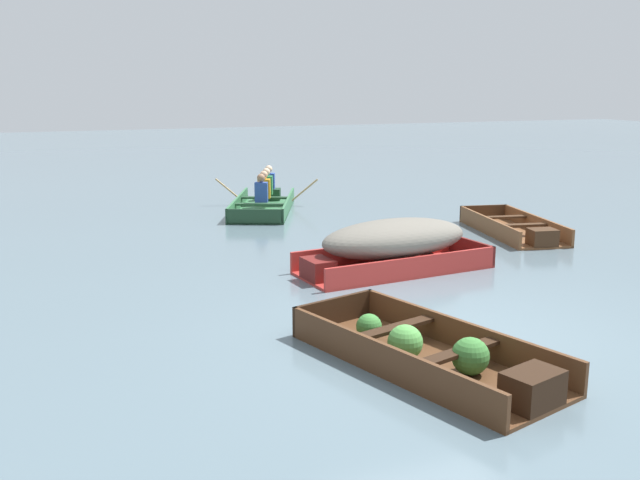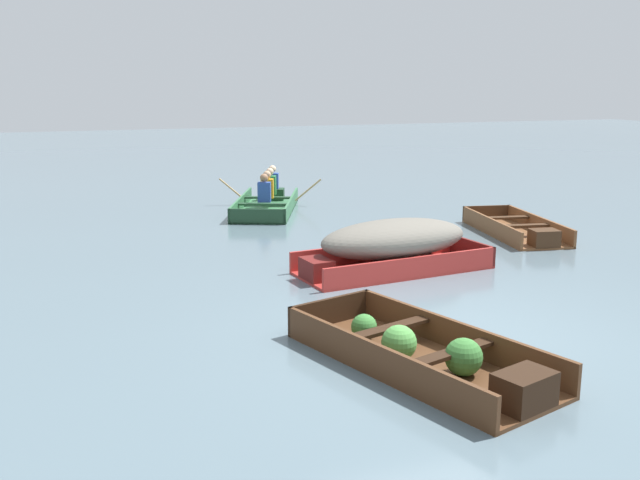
# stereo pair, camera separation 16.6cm
# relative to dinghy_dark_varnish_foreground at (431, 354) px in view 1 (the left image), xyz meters

# --- Properties ---
(ground_plane) EXTENTS (80.00, 80.00, 0.00)m
(ground_plane) POSITION_rel_dinghy_dark_varnish_foreground_xyz_m (0.77, 0.85, -0.15)
(ground_plane) COLOR slate
(dinghy_dark_varnish_foreground) EXTENTS (1.94, 3.19, 0.41)m
(dinghy_dark_varnish_foreground) POSITION_rel_dinghy_dark_varnish_foreground_xyz_m (0.00, 0.00, 0.00)
(dinghy_dark_varnish_foreground) COLOR #4C2D19
(dinghy_dark_varnish_foreground) RESTS_ON ground
(skiff_red_near_moored) EXTENTS (3.10, 1.42, 0.81)m
(skiff_red_near_moored) POSITION_rel_dinghy_dark_varnish_foreground_xyz_m (1.44, 3.55, 0.30)
(skiff_red_near_moored) COLOR #AD2D28
(skiff_red_near_moored) RESTS_ON ground
(skiff_wooden_brown_mid_moored) EXTENTS (1.57, 2.91, 0.33)m
(skiff_wooden_brown_mid_moored) POSITION_rel_dinghy_dark_varnish_foreground_xyz_m (4.85, 5.06, -0.03)
(skiff_wooden_brown_mid_moored) COLOR brown
(skiff_wooden_brown_mid_moored) RESTS_ON ground
(rowboat_green_with_crew) EXTENTS (2.64, 3.35, 0.89)m
(rowboat_green_with_crew) POSITION_rel_dinghy_dark_varnish_foreground_xyz_m (1.28, 9.55, 0.07)
(rowboat_green_with_crew) COLOR #387047
(rowboat_green_with_crew) RESTS_ON ground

